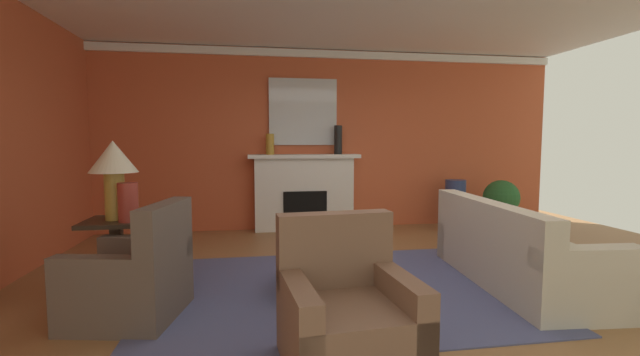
% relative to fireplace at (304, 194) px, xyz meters
% --- Properties ---
extents(ground_plane, '(9.55, 9.55, 0.00)m').
position_rel_fireplace_xyz_m(ground_plane, '(0.40, -2.73, -0.58)').
color(ground_plane, olive).
extents(wall_fireplace, '(7.94, 0.12, 2.94)m').
position_rel_fireplace_xyz_m(wall_fireplace, '(0.40, 0.21, 0.89)').
color(wall_fireplace, '#C65633').
rests_on(wall_fireplace, ground_plane).
extents(crown_moulding, '(7.94, 0.08, 0.12)m').
position_rel_fireplace_xyz_m(crown_moulding, '(0.40, 0.13, 2.28)').
color(crown_moulding, white).
extents(area_rug, '(3.47, 2.58, 0.01)m').
position_rel_fireplace_xyz_m(area_rug, '(-0.05, -2.84, -0.58)').
color(area_rug, '#4C517A').
rests_on(area_rug, ground_plane).
extents(fireplace, '(1.80, 0.35, 1.24)m').
position_rel_fireplace_xyz_m(fireplace, '(0.00, 0.00, 0.00)').
color(fireplace, white).
rests_on(fireplace, ground_plane).
extents(mantel_mirror, '(1.11, 0.04, 1.08)m').
position_rel_fireplace_xyz_m(mantel_mirror, '(-0.00, 0.12, 1.34)').
color(mantel_mirror, silver).
extents(sofa, '(1.04, 2.16, 0.85)m').
position_rel_fireplace_xyz_m(sofa, '(1.78, -2.95, -0.29)').
color(sofa, beige).
rests_on(sofa, ground_plane).
extents(armchair_near_window, '(0.94, 0.94, 0.95)m').
position_rel_fireplace_xyz_m(armchair_near_window, '(-1.80, -3.20, -0.28)').
color(armchair_near_window, brown).
rests_on(armchair_near_window, ground_plane).
extents(armchair_facing_fireplace, '(0.87, 0.87, 0.95)m').
position_rel_fireplace_xyz_m(armchair_facing_fireplace, '(-0.24, -4.19, -0.28)').
color(armchair_facing_fireplace, brown).
rests_on(armchair_facing_fireplace, ground_plane).
extents(coffee_table, '(1.00, 1.00, 0.45)m').
position_rel_fireplace_xyz_m(coffee_table, '(-0.05, -2.84, -0.25)').
color(coffee_table, '#2D2319').
rests_on(coffee_table, ground_plane).
extents(side_table, '(0.56, 0.56, 0.70)m').
position_rel_fireplace_xyz_m(side_table, '(-2.12, -2.53, -0.18)').
color(side_table, '#2D2319').
rests_on(side_table, ground_plane).
extents(table_lamp, '(0.44, 0.44, 0.75)m').
position_rel_fireplace_xyz_m(table_lamp, '(-2.12, -2.53, 0.64)').
color(table_lamp, '#B28E38').
rests_on(table_lamp, side_table).
extents(vase_mantel_left, '(0.13, 0.13, 0.33)m').
position_rel_fireplace_xyz_m(vase_mantel_left, '(-0.55, -0.05, 0.82)').
color(vase_mantel_left, '#B7892D').
rests_on(vase_mantel_left, fireplace).
extents(vase_mantel_right, '(0.13, 0.13, 0.47)m').
position_rel_fireplace_xyz_m(vase_mantel_right, '(0.55, -0.05, 0.89)').
color(vase_mantel_right, black).
rests_on(vase_mantel_right, fireplace).
extents(vase_on_side_table, '(0.18, 0.18, 0.36)m').
position_rel_fireplace_xyz_m(vase_on_side_table, '(-1.97, -2.65, 0.30)').
color(vase_on_side_table, '#9E3328').
rests_on(vase_on_side_table, side_table).
extents(vase_tall_corner, '(0.33, 0.33, 0.81)m').
position_rel_fireplace_xyz_m(vase_tall_corner, '(2.49, -0.30, -0.18)').
color(vase_tall_corner, navy).
rests_on(vase_tall_corner, ground_plane).
extents(book_red_cover, '(0.27, 0.19, 0.03)m').
position_rel_fireplace_xyz_m(book_red_cover, '(0.12, -2.81, -0.12)').
color(book_red_cover, tan).
rests_on(book_red_cover, coffee_table).
extents(book_art_folio, '(0.26, 0.21, 0.04)m').
position_rel_fireplace_xyz_m(book_art_folio, '(-0.05, -2.87, -0.08)').
color(book_art_folio, tan).
rests_on(book_art_folio, coffee_table).
extents(potted_plant, '(0.56, 0.56, 0.83)m').
position_rel_fireplace_xyz_m(potted_plant, '(3.09, -0.66, -0.09)').
color(potted_plant, '#333333').
rests_on(potted_plant, ground_plane).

